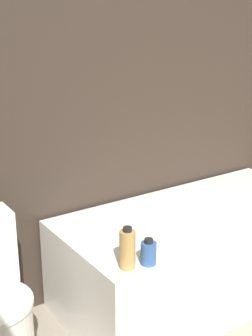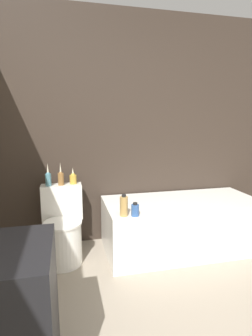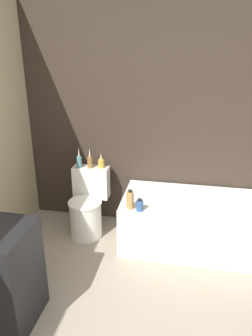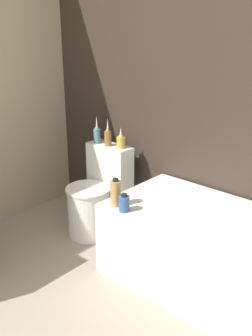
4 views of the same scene
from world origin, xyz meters
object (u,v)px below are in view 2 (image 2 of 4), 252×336
object	(u,v)px
toilet	(63,229)
shampoo_bottle_tall	(124,206)
vase_gold	(48,178)
vase_silver	(61,178)
vase_bronze	(73,178)
shampoo_bottle_short	(135,210)
bathtub	(182,224)

from	to	relation	value
toilet	shampoo_bottle_tall	size ratio (longest dim) A/B	3.70
vase_gold	vase_silver	size ratio (longest dim) A/B	1.00
toilet	vase_bronze	world-z (taller)	vase_bronze
vase_silver	vase_bronze	distance (m)	0.13
vase_gold	shampoo_bottle_tall	distance (m)	0.86
toilet	shampoo_bottle_short	size ratio (longest dim) A/B	5.89
vase_gold	shampoo_bottle_short	world-z (taller)	vase_gold
vase_gold	shampoo_bottle_tall	world-z (taller)	vase_gold
toilet	vase_bronze	xyz separation A→B (m)	(0.12, 0.19, 0.48)
bathtub	shampoo_bottle_short	size ratio (longest dim) A/B	13.37
bathtub	shampoo_bottle_tall	distance (m)	0.87
vase_gold	vase_bronze	bearing A→B (deg)	7.37
bathtub	shampoo_bottle_tall	size ratio (longest dim) A/B	8.41
bathtub	vase_gold	size ratio (longest dim) A/B	7.13
bathtub	vase_bronze	distance (m)	1.30
vase_bronze	toilet	bearing A→B (deg)	-123.32
bathtub	toilet	xyz separation A→B (m)	(-1.29, 0.03, 0.05)
shampoo_bottle_tall	vase_gold	bearing A→B (deg)	143.97
shampoo_bottle_tall	shampoo_bottle_short	world-z (taller)	shampoo_bottle_tall
vase_bronze	vase_silver	bearing A→B (deg)	-168.06
toilet	vase_gold	world-z (taller)	vase_gold
vase_bronze	shampoo_bottle_tall	world-z (taller)	vase_bronze
shampoo_bottle_tall	shampoo_bottle_short	bearing A→B (deg)	-13.61
shampoo_bottle_tall	shampoo_bottle_short	size ratio (longest dim) A/B	1.59
vase_gold	shampoo_bottle_tall	bearing A→B (deg)	-36.03
shampoo_bottle_short	bathtub	bearing A→B (deg)	27.76
vase_silver	toilet	bearing A→B (deg)	-90.00
vase_gold	vase_silver	bearing A→B (deg)	2.71
vase_gold	shampoo_bottle_tall	xyz separation A→B (m)	(0.68, -0.50, -0.19)
bathtub	shampoo_bottle_short	distance (m)	0.78
vase_silver	shampoo_bottle_short	distance (m)	0.87
toilet	vase_gold	size ratio (longest dim) A/B	3.14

